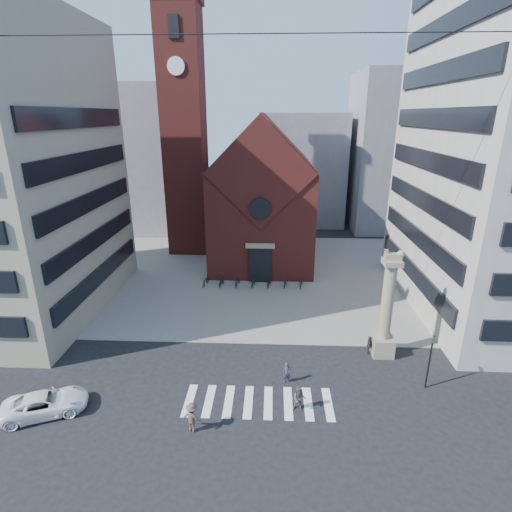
# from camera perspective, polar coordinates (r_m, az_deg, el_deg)

# --- Properties ---
(ground) EXTENTS (120.00, 120.00, 0.00)m
(ground) POSITION_cam_1_polar(r_m,az_deg,el_deg) (30.21, -0.53, -16.49)
(ground) COLOR black
(ground) RESTS_ON ground
(piazza) EXTENTS (46.00, 30.00, 0.05)m
(piazza) POSITION_cam_1_polar(r_m,az_deg,el_deg) (46.89, 0.67, -2.67)
(piazza) COLOR gray
(piazza) RESTS_ON ground
(zebra_crossing) EXTENTS (10.20, 3.20, 0.01)m
(zebra_crossing) POSITION_cam_1_polar(r_m,az_deg,el_deg) (27.82, 0.33, -20.15)
(zebra_crossing) COLOR white
(zebra_crossing) RESTS_ON ground
(church) EXTENTS (12.00, 16.65, 18.00)m
(church) POSITION_cam_1_polar(r_m,az_deg,el_deg) (50.39, 0.93, 8.37)
(church) COLOR maroon
(church) RESTS_ON ground
(campanile) EXTENTS (5.50, 5.50, 31.20)m
(campanile) POSITION_cam_1_polar(r_m,az_deg,el_deg) (53.62, -10.17, 17.11)
(campanile) COLOR maroon
(campanile) RESTS_ON ground
(bg_block_left) EXTENTS (16.00, 14.00, 22.00)m
(bg_block_left) POSITION_cam_1_polar(r_m,az_deg,el_deg) (68.15, -16.21, 13.13)
(bg_block_left) COLOR gray
(bg_block_left) RESTS_ON ground
(bg_block_mid) EXTENTS (14.00, 12.00, 18.00)m
(bg_block_mid) POSITION_cam_1_polar(r_m,az_deg,el_deg) (70.09, 6.43, 12.27)
(bg_block_mid) COLOR gray
(bg_block_mid) RESTS_ON ground
(bg_block_right) EXTENTS (16.00, 14.00, 24.00)m
(bg_block_right) POSITION_cam_1_polar(r_m,az_deg,el_deg) (69.76, 20.30, 13.67)
(bg_block_right) COLOR gray
(bg_block_right) RESTS_ON ground
(lion_column) EXTENTS (1.63, 1.60, 8.68)m
(lion_column) POSITION_cam_1_polar(r_m,az_deg,el_deg) (32.10, 18.07, -7.98)
(lion_column) COLOR gray
(lion_column) RESTS_ON ground
(traffic_light) EXTENTS (0.13, 0.16, 4.30)m
(traffic_light) POSITION_cam_1_polar(r_m,az_deg,el_deg) (30.02, 23.57, -13.35)
(traffic_light) COLOR black
(traffic_light) RESTS_ON ground
(white_car) EXTENTS (5.51, 4.00, 1.39)m
(white_car) POSITION_cam_1_polar(r_m,az_deg,el_deg) (29.74, -27.88, -18.13)
(white_car) COLOR white
(white_car) RESTS_ON ground
(pedestrian_0) EXTENTS (0.61, 0.44, 1.55)m
(pedestrian_0) POSITION_cam_1_polar(r_m,az_deg,el_deg) (29.08, 4.43, -16.29)
(pedestrian_0) COLOR #352F41
(pedestrian_0) RESTS_ON ground
(pedestrian_1) EXTENTS (0.92, 0.75, 1.74)m
(pedestrian_1) POSITION_cam_1_polar(r_m,az_deg,el_deg) (26.85, 6.22, -19.61)
(pedestrian_1) COLOR #574B46
(pedestrian_1) RESTS_ON ground
(pedestrian_2) EXTENTS (0.50, 0.95, 1.54)m
(pedestrian_2) POSITION_cam_1_polar(r_m,az_deg,el_deg) (33.14, 15.86, -12.15)
(pedestrian_2) COLOR #25272C
(pedestrian_2) RESTS_ON ground
(pedestrian_3) EXTENTS (1.40, 1.09, 1.91)m
(pedestrian_3) POSITION_cam_1_polar(r_m,az_deg,el_deg) (25.61, -9.11, -21.80)
(pedestrian_3) COLOR brown
(pedestrian_3) RESTS_ON ground
(scooter_0) EXTENTS (0.97, 2.04, 1.03)m
(scooter_0) POSITION_cam_1_polar(r_m,az_deg,el_deg) (44.11, -7.18, -3.56)
(scooter_0) COLOR black
(scooter_0) RESTS_ON piazza
(scooter_1) EXTENTS (0.81, 1.96, 1.14)m
(scooter_1) POSITION_cam_1_polar(r_m,az_deg,el_deg) (43.83, -4.94, -3.55)
(scooter_1) COLOR black
(scooter_1) RESTS_ON piazza
(scooter_2) EXTENTS (0.97, 2.04, 1.03)m
(scooter_2) POSITION_cam_1_polar(r_m,az_deg,el_deg) (43.67, -2.67, -3.66)
(scooter_2) COLOR black
(scooter_2) RESTS_ON piazza
(scooter_3) EXTENTS (0.81, 1.96, 1.14)m
(scooter_3) POSITION_cam_1_polar(r_m,az_deg,el_deg) (43.53, -0.39, -3.64)
(scooter_3) COLOR black
(scooter_3) RESTS_ON piazza
(scooter_4) EXTENTS (0.97, 2.04, 1.03)m
(scooter_4) POSITION_cam_1_polar(r_m,az_deg,el_deg) (43.51, 1.90, -3.74)
(scooter_4) COLOR black
(scooter_4) RESTS_ON piazza
(scooter_5) EXTENTS (0.81, 1.96, 1.14)m
(scooter_5) POSITION_cam_1_polar(r_m,az_deg,el_deg) (43.51, 4.20, -3.70)
(scooter_5) COLOR black
(scooter_5) RESTS_ON piazza
(scooter_6) EXTENTS (0.97, 2.04, 1.03)m
(scooter_6) POSITION_cam_1_polar(r_m,az_deg,el_deg) (43.63, 6.48, -3.80)
(scooter_6) COLOR black
(scooter_6) RESTS_ON piazza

